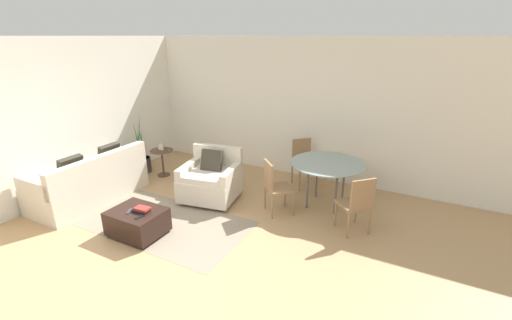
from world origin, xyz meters
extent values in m
plane|color=tan|center=(0.00, 0.00, 0.00)|extent=(20.00, 20.00, 0.00)
cube|color=white|center=(0.00, 3.64, 1.38)|extent=(12.00, 0.06, 2.75)
cube|color=white|center=(-2.84, 1.50, 1.38)|extent=(0.06, 12.00, 2.75)
cube|color=gray|center=(-0.55, 0.76, 0.00)|extent=(2.58, 1.43, 0.00)
cube|color=brown|center=(-0.55, 0.28, 0.00)|extent=(2.52, 0.05, 0.00)
cube|color=brown|center=(-0.55, 0.52, 0.00)|extent=(2.52, 0.05, 0.00)
cube|color=brown|center=(-0.55, 0.76, 0.00)|extent=(2.52, 0.05, 0.00)
cube|color=brown|center=(-0.55, 1.00, 0.00)|extent=(2.52, 0.05, 0.00)
cube|color=brown|center=(-0.55, 1.23, 0.00)|extent=(2.52, 0.05, 0.00)
cube|color=beige|center=(-2.32, 0.79, 0.22)|extent=(0.91, 1.90, 0.44)
cube|color=beige|center=(-1.93, 0.79, 0.66)|extent=(0.14, 1.90, 0.44)
cube|color=beige|center=(-2.32, 1.68, 0.57)|extent=(0.84, 0.12, 0.26)
cube|color=beige|center=(-2.32, -0.10, 0.57)|extent=(0.84, 0.12, 0.26)
cube|color=#383328|center=(-2.23, 1.22, 0.72)|extent=(0.19, 0.40, 0.41)
cube|color=#383328|center=(-2.23, 0.46, 0.72)|extent=(0.19, 0.40, 0.41)
cube|color=beige|center=(-0.42, 1.78, 0.25)|extent=(1.07, 1.03, 0.38)
cube|color=beige|center=(-0.41, 1.75, 0.49)|extent=(0.81, 0.86, 0.10)
cube|color=beige|center=(-0.48, 2.15, 0.67)|extent=(0.93, 0.29, 0.45)
cube|color=beige|center=(-0.81, 1.71, 0.54)|extent=(0.26, 0.81, 0.20)
cube|color=beige|center=(-0.02, 1.85, 0.54)|extent=(0.26, 0.81, 0.20)
cylinder|color=brown|center=(-0.73, 1.36, 0.03)|extent=(0.05, 0.05, 0.06)
cylinder|color=brown|center=(0.02, 1.50, 0.03)|extent=(0.05, 0.05, 0.06)
cylinder|color=brown|center=(-0.86, 2.06, 0.03)|extent=(0.05, 0.05, 0.06)
cylinder|color=brown|center=(-0.10, 2.20, 0.03)|extent=(0.05, 0.05, 0.06)
cube|color=#383328|center=(-0.44, 1.89, 0.71)|extent=(0.40, 0.27, 0.38)
cube|color=black|center=(-0.69, 0.34, 0.22)|extent=(0.76, 0.60, 0.35)
cylinder|color=black|center=(-1.02, 0.09, 0.02)|extent=(0.04, 0.04, 0.04)
cylinder|color=black|center=(-0.36, 0.09, 0.02)|extent=(0.04, 0.04, 0.04)
cylinder|color=black|center=(-1.02, 0.59, 0.02)|extent=(0.04, 0.04, 0.04)
cylinder|color=black|center=(-0.36, 0.59, 0.02)|extent=(0.04, 0.04, 0.04)
cube|color=black|center=(-0.61, 0.35, 0.41)|extent=(0.24, 0.16, 0.03)
cube|color=#B72D28|center=(-0.58, 0.36, 0.44)|extent=(0.23, 0.15, 0.03)
cube|color=#333338|center=(-0.76, 0.28, 0.40)|extent=(0.11, 0.17, 0.01)
cube|color=black|center=(-0.50, 0.22, 0.40)|extent=(0.07, 0.15, 0.01)
cylinder|color=#333338|center=(-2.45, 2.19, 0.16)|extent=(0.34, 0.34, 0.32)
cylinder|color=black|center=(-2.45, 2.19, 0.31)|extent=(0.31, 0.31, 0.02)
cone|color=#2D6B38|center=(-2.41, 2.18, 0.70)|extent=(0.05, 0.13, 0.77)
cone|color=#2D6B38|center=(-2.44, 2.22, 0.66)|extent=(0.15, 0.07, 0.68)
cone|color=#2D6B38|center=(-2.52, 2.24, 0.80)|extent=(0.13, 0.15, 0.97)
cone|color=#2D6B38|center=(-2.49, 2.17, 0.66)|extent=(0.07, 0.09, 0.69)
cone|color=#2D6B38|center=(-2.43, 2.10, 0.73)|extent=(0.16, 0.07, 0.83)
cylinder|color=#4C3828|center=(-1.93, 2.24, 0.54)|extent=(0.47, 0.47, 0.02)
cylinder|color=#4C3828|center=(-1.93, 2.24, 0.28)|extent=(0.04, 0.04, 0.52)
cylinder|color=#4C3828|center=(-1.93, 2.24, 0.01)|extent=(0.26, 0.26, 0.02)
cube|color=#8C6647|center=(-1.93, 2.24, 0.63)|extent=(0.15, 0.04, 0.15)
cube|color=#B2A893|center=(-1.93, 2.23, 0.63)|extent=(0.12, 0.03, 0.13)
cube|color=#8C6647|center=(-1.93, 2.27, 0.59)|extent=(0.02, 0.03, 0.08)
cylinder|color=#8C9E99|center=(1.45, 2.51, 0.77)|extent=(1.23, 1.23, 0.01)
cylinder|color=#59595B|center=(1.21, 2.28, 0.38)|extent=(0.04, 0.04, 0.77)
cylinder|color=#59595B|center=(1.68, 2.28, 0.38)|extent=(0.04, 0.04, 0.77)
cylinder|color=#59595B|center=(1.21, 2.75, 0.38)|extent=(0.04, 0.04, 0.77)
cylinder|color=#59595B|center=(1.68, 2.75, 0.38)|extent=(0.04, 0.04, 0.77)
cube|color=#93704C|center=(0.85, 1.92, 0.43)|extent=(0.59, 0.59, 0.03)
cube|color=#93704C|center=(0.71, 1.78, 0.68)|extent=(0.29, 0.29, 0.45)
cylinder|color=#93704C|center=(1.10, 1.92, 0.21)|extent=(0.03, 0.03, 0.42)
cylinder|color=#93704C|center=(0.85, 2.17, 0.21)|extent=(0.03, 0.03, 0.42)
cylinder|color=#93704C|center=(0.85, 1.66, 0.21)|extent=(0.03, 0.03, 0.42)
cylinder|color=#93704C|center=(0.59, 1.92, 0.21)|extent=(0.03, 0.03, 0.42)
cube|color=#93704C|center=(2.04, 1.92, 0.43)|extent=(0.59, 0.59, 0.03)
cube|color=#93704C|center=(2.18, 1.78, 0.68)|extent=(0.29, 0.29, 0.45)
cylinder|color=#93704C|center=(2.04, 2.17, 0.21)|extent=(0.03, 0.03, 0.42)
cylinder|color=#93704C|center=(1.79, 1.92, 0.21)|extent=(0.03, 0.03, 0.42)
cylinder|color=#93704C|center=(2.30, 1.92, 0.21)|extent=(0.03, 0.03, 0.42)
cylinder|color=#93704C|center=(2.04, 1.66, 0.21)|extent=(0.03, 0.03, 0.42)
cube|color=#93704C|center=(0.85, 3.11, 0.43)|extent=(0.59, 0.59, 0.03)
cube|color=#93704C|center=(0.71, 3.25, 0.68)|extent=(0.29, 0.29, 0.45)
cylinder|color=#93704C|center=(0.85, 2.86, 0.21)|extent=(0.03, 0.03, 0.42)
cylinder|color=#93704C|center=(1.10, 3.11, 0.21)|extent=(0.03, 0.03, 0.42)
cylinder|color=#93704C|center=(0.59, 3.11, 0.21)|extent=(0.03, 0.03, 0.42)
cylinder|color=#93704C|center=(0.85, 3.37, 0.21)|extent=(0.03, 0.03, 0.42)
camera|label=1|loc=(2.87, -2.71, 2.75)|focal=24.00mm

